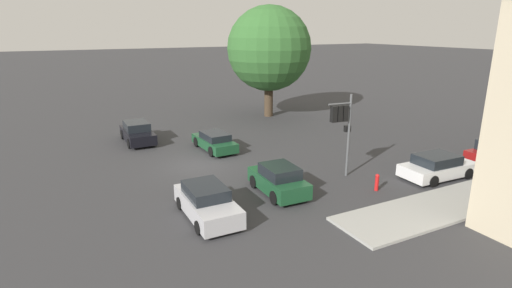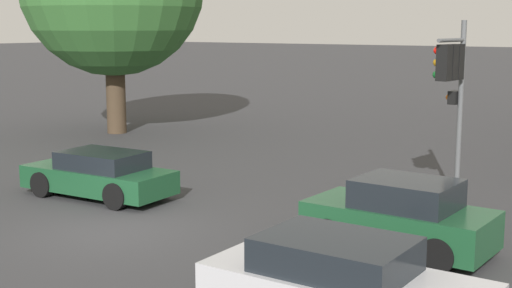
{
  "view_description": "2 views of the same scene",
  "coord_description": "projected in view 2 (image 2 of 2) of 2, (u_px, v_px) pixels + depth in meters",
  "views": [
    {
      "loc": [
        22.66,
        -7.65,
        8.29
      ],
      "look_at": [
        2.35,
        2.83,
        1.61
      ],
      "focal_mm": 28.0,
      "sensor_mm": 36.0,
      "label": 1
    },
    {
      "loc": [
        11.56,
        -11.31,
        4.64
      ],
      "look_at": [
        2.48,
        2.22,
        1.93
      ],
      "focal_mm": 50.0,
      "sensor_mm": 36.0,
      "label": 2
    }
  ],
  "objects": [
    {
      "name": "ground_plane",
      "position": [
        113.0,
        230.0,
        16.38
      ],
      "size": [
        300.0,
        300.0,
        0.0
      ],
      "primitive_type": "plane",
      "color": "#333335"
    },
    {
      "name": "crossing_car_0",
      "position": [
        99.0,
        175.0,
        19.41
      ],
      "size": [
        4.37,
        1.98,
        1.28
      ],
      "rotation": [
        0.0,
        0.0,
        3.19
      ],
      "color": "#194728",
      "rests_on": "ground_plane"
    },
    {
      "name": "crossing_car_3",
      "position": [
        401.0,
        217.0,
        14.72
      ],
      "size": [
        3.87,
        1.99,
        1.54
      ],
      "rotation": [
        0.0,
        0.0,
        3.11
      ],
      "color": "#194728",
      "rests_on": "ground_plane"
    },
    {
      "name": "traffic_signal",
      "position": [
        452.0,
        75.0,
        18.09
      ],
      "size": [
        0.53,
        1.61,
        4.78
      ],
      "rotation": [
        0.0,
        0.0,
        3.03
      ],
      "color": "#515456",
      "rests_on": "ground_plane"
    }
  ]
}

